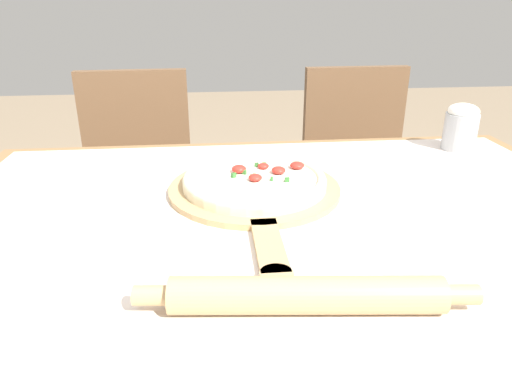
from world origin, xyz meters
TOP-DOWN VIEW (x-y plane):
  - dining_table at (0.00, 0.00)m, footprint 1.37×0.99m
  - towel_cloth at (0.00, 0.00)m, footprint 1.29×0.91m
  - pizza_peel at (-0.05, 0.12)m, footprint 0.35×0.52m
  - pizza at (-0.05, 0.14)m, footprint 0.29×0.29m
  - rolling_pin at (-0.02, -0.26)m, footprint 0.44×0.08m
  - chair_left at (-0.40, 0.81)m, footprint 0.42×0.42m
  - chair_right at (0.40, 0.81)m, footprint 0.41×0.41m
  - flour_cup at (0.51, 0.36)m, footprint 0.08×0.08m

SIDE VIEW (x-z plane):
  - chair_left at x=-0.40m, z-range 0.07..0.94m
  - chair_right at x=0.40m, z-range 0.07..0.94m
  - dining_table at x=0.00m, z-range 0.27..1.00m
  - towel_cloth at x=0.00m, z-range 0.73..0.73m
  - pizza_peel at x=-0.05m, z-range 0.73..0.75m
  - rolling_pin at x=-0.02m, z-range 0.73..0.78m
  - pizza at x=-0.05m, z-range 0.74..0.78m
  - flour_cup at x=0.51m, z-range 0.74..0.86m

